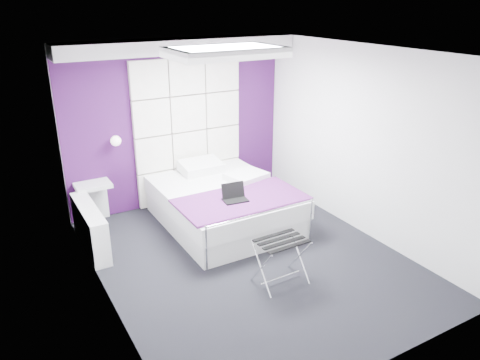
% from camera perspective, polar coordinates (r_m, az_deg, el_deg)
% --- Properties ---
extents(floor, '(4.40, 4.40, 0.00)m').
position_cam_1_polar(floor, '(6.13, 1.16, -9.56)').
color(floor, black).
rests_on(floor, ground).
extents(ceiling, '(4.40, 4.40, 0.00)m').
position_cam_1_polar(ceiling, '(5.28, 1.38, 15.37)').
color(ceiling, white).
rests_on(ceiling, wall_back).
extents(wall_back, '(3.60, 0.00, 3.60)m').
position_cam_1_polar(wall_back, '(7.46, -7.55, 6.85)').
color(wall_back, white).
rests_on(wall_back, floor).
extents(wall_left, '(0.00, 4.40, 4.40)m').
position_cam_1_polar(wall_left, '(4.95, -16.89, -1.60)').
color(wall_left, white).
rests_on(wall_left, floor).
extents(wall_right, '(0.00, 4.40, 4.40)m').
position_cam_1_polar(wall_right, '(6.64, 14.72, 4.49)').
color(wall_right, white).
rests_on(wall_right, floor).
extents(accent_wall, '(3.58, 0.02, 2.58)m').
position_cam_1_polar(accent_wall, '(7.45, -7.52, 6.84)').
color(accent_wall, '#390F43').
rests_on(accent_wall, wall_back).
extents(soffit, '(3.58, 0.50, 0.20)m').
position_cam_1_polar(soffit, '(7.03, -7.22, 15.92)').
color(soffit, silver).
rests_on(soffit, wall_back).
extents(headboard, '(1.80, 0.08, 2.30)m').
position_cam_1_polar(headboard, '(7.50, -6.27, 5.95)').
color(headboard, silver).
rests_on(headboard, wall_back).
extents(skylight, '(1.36, 0.86, 0.12)m').
position_cam_1_polar(skylight, '(5.81, -1.80, 15.42)').
color(skylight, white).
rests_on(skylight, ceiling).
extents(wall_lamp, '(0.15, 0.15, 0.15)m').
position_cam_1_polar(wall_lamp, '(7.04, -14.99, 4.72)').
color(wall_lamp, white).
rests_on(wall_lamp, wall_back).
extents(radiator, '(0.22, 1.20, 0.60)m').
position_cam_1_polar(radiator, '(6.54, -17.79, -5.57)').
color(radiator, silver).
rests_on(radiator, floor).
extents(bed, '(1.75, 2.12, 0.74)m').
position_cam_1_polar(bed, '(6.91, -2.09, -2.87)').
color(bed, silver).
rests_on(bed, floor).
extents(nightstand, '(0.50, 0.39, 0.06)m').
position_cam_1_polar(nightstand, '(7.11, -17.53, -0.59)').
color(nightstand, silver).
rests_on(nightstand, wall_back).
extents(luggage_rack, '(0.57, 0.42, 0.56)m').
position_cam_1_polar(luggage_rack, '(5.56, 4.98, -9.86)').
color(luggage_rack, silver).
rests_on(luggage_rack, floor).
extents(laptop, '(0.32, 0.23, 0.23)m').
position_cam_1_polar(laptop, '(6.31, -0.77, -1.94)').
color(laptop, black).
rests_on(laptop, bed).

